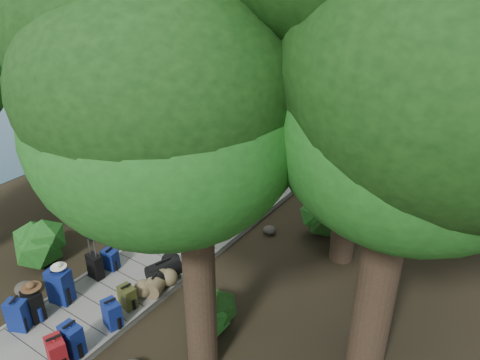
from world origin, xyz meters
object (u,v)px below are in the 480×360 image
Objects in this scene: backpack_left_c at (60,284)px; kayak at (286,105)px; lone_suitcase_on_sand at (327,138)px; backpack_left_b at (33,304)px; suitcase_on_boardwalk at (95,266)px; sun_lounger at (437,143)px; backpack_right_c at (112,313)px; backpack_right_d at (127,296)px; backpack_left_d at (110,258)px; duffel_right_black at (164,270)px; backpack_right_a at (57,352)px; backpack_left_a at (17,314)px; duffel_right_khaki at (156,283)px; backpack_right_b at (72,339)px.

kayak is (-2.59, 14.28, -0.37)m from backpack_left_c.
backpack_left_c is 1.24× the size of lone_suitcase_on_sand.
backpack_left_b reaches higher than suitcase_on_boardwalk.
suitcase_on_boardwalk is 12.91m from sun_lounger.
kayak is (-4.04, 14.18, -0.27)m from backpack_right_c.
backpack_right_d is (1.28, 0.66, -0.16)m from backpack_left_c.
duffel_right_black is (1.28, 0.41, -0.04)m from backpack_left_d.
lone_suitcase_on_sand is (-0.39, 9.36, 0.02)m from duffel_right_black.
suitcase_on_boardwalk is 0.84× the size of lone_suitcase_on_sand.
backpack_right_a is at bearing -70.18° from duffel_right_black.
lone_suitcase_on_sand reaches higher than duffel_right_black.
backpack_right_d is 0.17× the size of kayak.
backpack_left_c is 0.51× the size of sun_lounger.
backpack_right_c reaches higher than suitcase_on_boardwalk.
backpack_right_d is at bearing 52.20° from backpack_left_b.
backpack_left_a is 1.00× the size of duffel_right_black.
backpack_left_b reaches higher than backpack_right_d.
suitcase_on_boardwalk is at bearing -89.04° from lone_suitcase_on_sand.
backpack_right_c is 1.04× the size of duffel_right_khaki.
backpack_left_a is at bearing -166.78° from backpack_right_a.
backpack_right_c is 14.75m from kayak.
sun_lounger is (7.00, -1.22, 0.12)m from kayak.
backpack_left_b is at bearing -82.96° from suitcase_on_boardwalk.
backpack_left_c is 11.14m from lone_suitcase_on_sand.
kayak is at bearing 116.68° from backpack_right_d.
backpack_right_c is at bearing -62.28° from backpack_right_d.
backpack_right_d is 1.09m from duffel_right_black.
duffel_right_black is 0.23× the size of kayak.
backpack_left_a is 0.85× the size of backpack_left_c.
backpack_left_a is 1.44m from backpack_right_a.
backpack_right_b is 1.34× the size of backpack_right_d.
backpack_left_d is 0.17× the size of kayak.
backpack_right_d is (-0.15, 1.79, -0.09)m from backpack_right_a.
backpack_right_d is at bearing -34.74° from backpack_left_d.
backpack_right_b is at bearing 0.71° from backpack_left_b.
backpack_right_c is 0.89× the size of duffel_right_black.
backpack_left_b is (-0.00, 0.34, -0.00)m from backpack_left_a.
kayak is (-4.02, 15.42, -0.30)m from backpack_right_a.
backpack_left_b is 1.36× the size of backpack_left_d.
backpack_right_c is at bearing -67.23° from duffel_right_black.
backpack_left_b is 1.51m from backpack_right_a.
backpack_left_c reaches higher than suitcase_on_boardwalk.
backpack_left_a is 0.23× the size of kayak.
kayak is (-2.59, 14.91, -0.30)m from backpack_left_b.
backpack_right_a is at bearing -52.07° from backpack_left_c.
backpack_right_b is 0.89m from backpack_right_c.
suitcase_on_boardwalk is at bearing 98.00° from backpack_left_b.
backpack_right_b reaches higher than lone_suitcase_on_sand.
duffel_right_khaki is at bearing 90.91° from backpack_right_b.
duffel_right_khaki is at bearing -53.32° from duffel_right_black.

